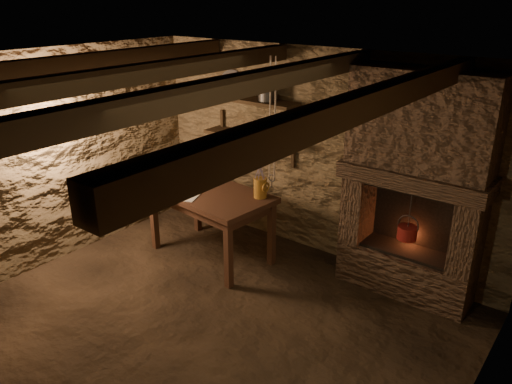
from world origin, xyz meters
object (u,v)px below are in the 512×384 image
Objects in this scene: stoneware_jug at (260,179)px; red_pot at (407,232)px; work_table at (211,222)px; wooden_bowl at (177,176)px; iron_stockpot at (268,94)px.

red_pot is at bearing 6.48° from stoneware_jug.
stoneware_jug is (0.56, 0.22, 0.60)m from work_table.
stoneware_jug is 1.49× the size of wooden_bowl.
work_table is 0.85m from stoneware_jug.
work_table is 2.94× the size of stoneware_jug.
red_pot is at bearing 11.95° from wooden_bowl.
iron_stockpot is (0.84, 0.69, 0.99)m from wooden_bowl.
iron_stockpot reaches higher than stoneware_jug.
red_pot is at bearing -3.74° from iron_stockpot.
red_pot reaches higher than work_table.
work_table is at bearing -5.64° from wooden_bowl.
wooden_bowl is at bearing -140.76° from iron_stockpot.
stoneware_jug reaches higher than work_table.
red_pot is at bearing 22.30° from work_table.
work_table is 2.80× the size of red_pot.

